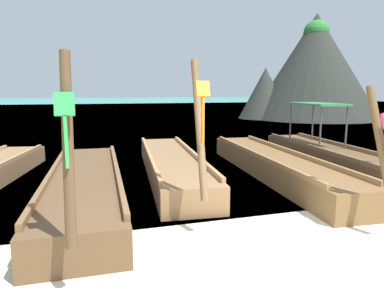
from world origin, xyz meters
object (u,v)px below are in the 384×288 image
(longtail_boat_yellow_ribbon, at_px, (329,156))
(karst_rock, at_px, (311,69))
(longtail_boat_green_ribbon, at_px, (86,186))
(longtail_boat_pink_ribbon, at_px, (275,165))
(longtail_boat_orange_ribbon, at_px, (171,165))

(longtail_boat_yellow_ribbon, height_order, karst_rock, karst_rock)
(longtail_boat_green_ribbon, relative_size, longtail_boat_pink_ribbon, 0.90)
(longtail_boat_orange_ribbon, bearing_deg, longtail_boat_green_ribbon, -146.41)
(longtail_boat_pink_ribbon, bearing_deg, longtail_boat_yellow_ribbon, 12.22)
(longtail_boat_orange_ribbon, relative_size, karst_rock, 0.63)
(longtail_boat_green_ribbon, bearing_deg, longtail_boat_yellow_ribbon, 8.98)
(longtail_boat_green_ribbon, height_order, longtail_boat_pink_ribbon, longtail_boat_green_ribbon)
(longtail_boat_green_ribbon, bearing_deg, longtail_boat_orange_ribbon, 33.59)
(karst_rock, bearing_deg, longtail_boat_yellow_ribbon, -123.59)
(longtail_boat_yellow_ribbon, relative_size, karst_rock, 0.59)
(longtail_boat_yellow_ribbon, bearing_deg, longtail_boat_green_ribbon, -171.02)
(longtail_boat_pink_ribbon, bearing_deg, longtail_boat_orange_ribbon, 163.16)
(longtail_boat_green_ribbon, xyz_separation_m, longtail_boat_yellow_ribbon, (6.68, 1.06, 0.06))
(longtail_boat_pink_ribbon, distance_m, longtail_boat_yellow_ribbon, 2.04)
(longtail_boat_yellow_ribbon, distance_m, karst_rock, 19.49)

